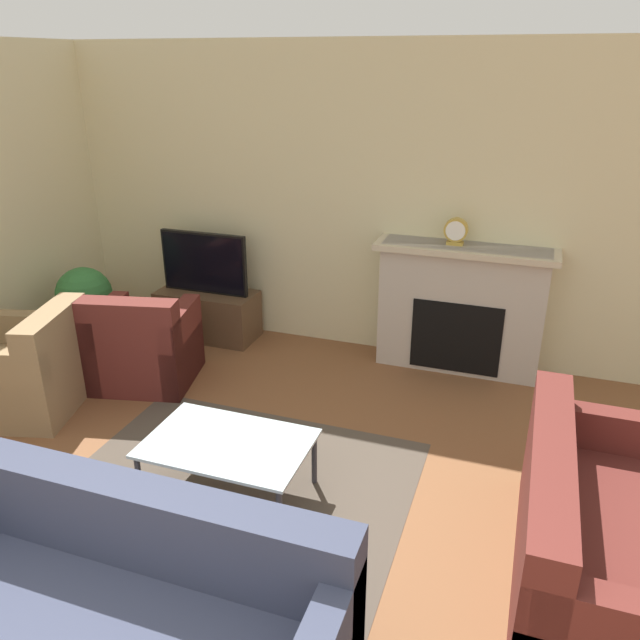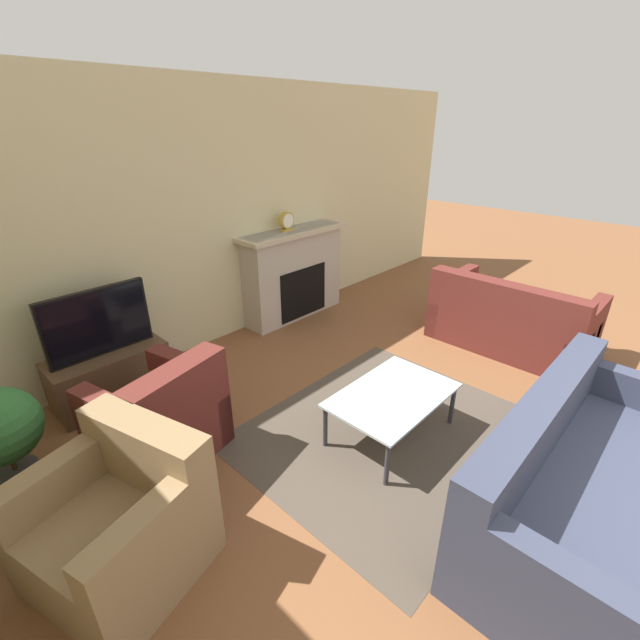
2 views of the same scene
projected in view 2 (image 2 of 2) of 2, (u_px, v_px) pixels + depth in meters
wall_back at (213, 219)px, 4.50m from camera, size 8.67×0.06×2.70m
area_rug at (387, 432)px, 3.47m from camera, size 2.19×1.85×0.00m
fireplace at (294, 272)px, 5.32m from camera, size 1.49×0.40×1.11m
tv_stand at (110, 375)px, 3.81m from camera, size 0.95×0.45×0.46m
tv at (98, 323)px, 3.59m from camera, size 0.86×0.06×0.58m
couch_sectional at (582, 486)px, 2.58m from camera, size 2.04×0.91×0.82m
couch_loveseat at (510, 321)px, 4.70m from camera, size 0.96×1.59×0.82m
armchair_by_window at (121, 524)px, 2.33m from camera, size 0.96×0.99×0.82m
armchair_accent at (162, 421)px, 3.12m from camera, size 0.92×0.88×0.82m
coffee_table at (393, 397)px, 3.31m from camera, size 0.99×0.65×0.39m
potted_plant at (1, 432)px, 2.71m from camera, size 0.50×0.50×0.80m
mantel_clock at (286, 221)px, 4.98m from camera, size 0.19×0.07×0.22m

